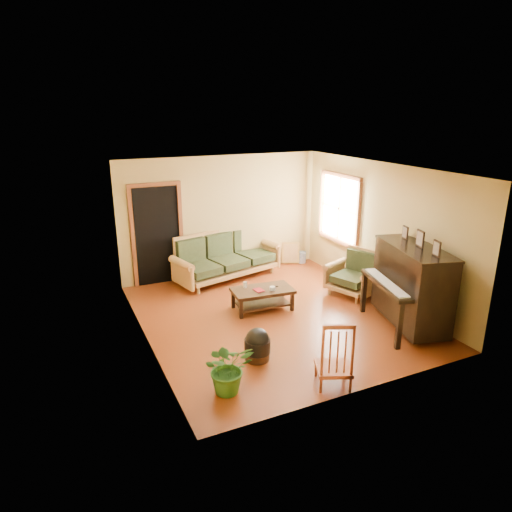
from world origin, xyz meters
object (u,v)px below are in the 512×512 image
piano (411,288)px  ceramic_crock (302,257)px  armchair (353,273)px  footstool (257,348)px  red_chair (334,352)px  coffee_table (262,299)px  sofa (227,256)px  potted_plant (228,367)px

piano → ceramic_crock: size_ratio=6.08×
armchair → ceramic_crock: 2.16m
piano → footstool: piano is taller
red_chair → coffee_table: bearing=108.8°
sofa → piano: (1.92, -3.44, 0.20)m
ceramic_crock → potted_plant: (-3.53, -4.14, 0.22)m
armchair → potted_plant: armchair is taller
coffee_table → armchair: armchair is taller
sofa → potted_plant: sofa is taller
ceramic_crock → footstool: bearing=-128.6°
coffee_table → ceramic_crock: bearing=44.9°
piano → armchair: bearing=106.3°
red_chair → potted_plant: red_chair is taller
armchair → sofa: bearing=113.8°
ceramic_crock → potted_plant: size_ratio=0.37×
coffee_table → red_chair: size_ratio=1.14×
armchair → ceramic_crock: bearing=66.1°
sofa → piano: bearing=-74.7°
potted_plant → armchair: bearing=30.3°
footstool → ceramic_crock: bearing=51.4°
sofa → potted_plant: (-1.53, -3.90, -0.15)m
armchair → piano: piano is taller
sofa → red_chair: bearing=-106.6°
footstool → red_chair: size_ratio=0.40×
sofa → red_chair: (-0.21, -4.33, -0.02)m
coffee_table → piano: bearing=-40.6°
footstool → piano: bearing=-2.3°
ceramic_crock → piano: bearing=-91.2°
coffee_table → potted_plant: (-1.51, -2.13, 0.16)m
armchair → piano: bearing=-109.8°
ceramic_crock → armchair: bearing=-92.9°
coffee_table → piano: 2.60m
armchair → potted_plant: bearing=-170.7°
red_chair → potted_plant: size_ratio=1.36×
ceramic_crock → red_chair: bearing=-115.7°
footstool → coffee_table: bearing=61.8°
coffee_table → footstool: bearing=-118.2°
piano → potted_plant: piano is taller
armchair → red_chair: 3.21m
footstool → potted_plant: bearing=-140.0°
red_chair → ceramic_crock: size_ratio=3.69×
piano → potted_plant: size_ratio=2.24×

